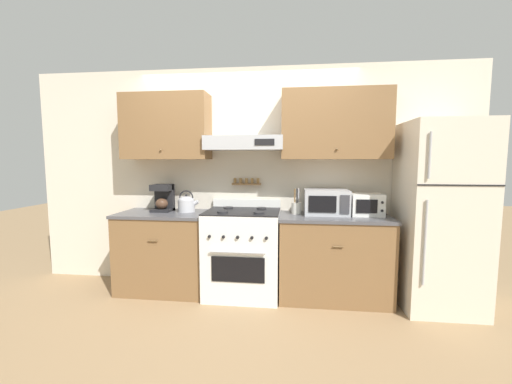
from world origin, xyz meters
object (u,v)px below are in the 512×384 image
refrigerator (439,216)px  microwave (326,202)px  tea_kettle (187,203)px  coffee_maker (163,198)px  toaster_oven (366,204)px  utensil_crock (296,207)px  stove_range (243,252)px

refrigerator → microwave: refrigerator is taller
microwave → tea_kettle: bearing=-179.3°
coffee_maker → microwave: size_ratio=0.66×
toaster_oven → utensil_crock: bearing=179.9°
microwave → toaster_oven: 0.42m
stove_range → toaster_oven: bearing=4.0°
utensil_crock → toaster_oven: (0.74, -0.00, 0.05)m
refrigerator → microwave: (-1.10, 0.16, 0.10)m
tea_kettle → utensil_crock: (1.25, 0.00, -0.02)m
tea_kettle → microwave: size_ratio=0.53×
coffee_maker → toaster_oven: coffee_maker is taller
refrigerator → utensil_crock: 1.43m
coffee_maker → toaster_oven: (2.27, -0.03, -0.04)m
toaster_oven → tea_kettle: bearing=180.0°
stove_range → microwave: size_ratio=2.19×
microwave → toaster_oven: (0.42, -0.02, -0.02)m
tea_kettle → refrigerator: bearing=-3.0°
coffee_maker → utensil_crock: coffee_maker is taller
stove_range → refrigerator: bearing=-1.3°
coffee_maker → tea_kettle: bearing=-5.0°
refrigerator → microwave: bearing=171.8°
tea_kettle → toaster_oven: size_ratio=0.76×
stove_range → utensil_crock: 0.77m
refrigerator → coffee_maker: refrigerator is taller
coffee_maker → utensil_crock: bearing=-0.9°
refrigerator → utensil_crock: bearing=174.3°
stove_range → refrigerator: (2.00, -0.05, 0.46)m
refrigerator → tea_kettle: size_ratio=7.56×
stove_range → refrigerator: size_ratio=0.55×
tea_kettle → microwave: bearing=0.7°
coffee_maker → microwave: (1.85, -0.01, -0.02)m
coffee_maker → utensil_crock: size_ratio=1.11×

